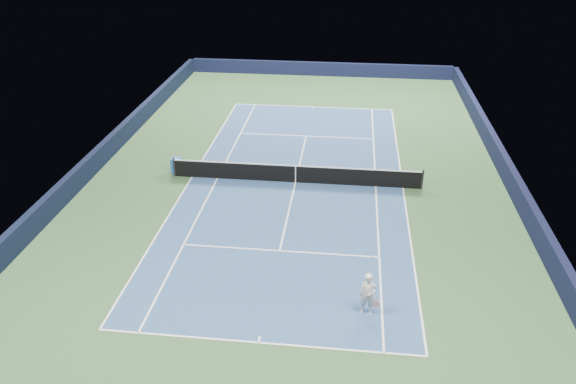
# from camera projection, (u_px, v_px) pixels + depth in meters

# --- Properties ---
(ground) EXTENTS (40.00, 40.00, 0.00)m
(ground) POSITION_uv_depth(u_px,v_px,m) (295.00, 182.00, 29.00)
(ground) COLOR #2D4F2B
(ground) RESTS_ON ground
(wall_far) EXTENTS (22.00, 0.35, 1.10)m
(wall_far) POSITION_uv_depth(u_px,v_px,m) (320.00, 69.00, 46.17)
(wall_far) COLOR black
(wall_far) RESTS_ON ground
(wall_right) EXTENTS (0.35, 40.00, 1.10)m
(wall_right) POSITION_uv_depth(u_px,v_px,m) (514.00, 184.00, 27.64)
(wall_right) COLOR black
(wall_right) RESTS_ON ground
(wall_left) EXTENTS (0.35, 40.00, 1.10)m
(wall_left) POSITION_uv_depth(u_px,v_px,m) (93.00, 163.00, 29.84)
(wall_left) COLOR black
(wall_left) RESTS_ON ground
(court_surface) EXTENTS (10.97, 23.77, 0.01)m
(court_surface) POSITION_uv_depth(u_px,v_px,m) (295.00, 182.00, 29.00)
(court_surface) COLOR navy
(court_surface) RESTS_ON ground
(baseline_far) EXTENTS (10.97, 0.08, 0.00)m
(baseline_far) POSITION_uv_depth(u_px,v_px,m) (313.00, 107.00, 39.44)
(baseline_far) COLOR white
(baseline_far) RESTS_ON ground
(baseline_near) EXTENTS (10.97, 0.08, 0.00)m
(baseline_near) POSITION_uv_depth(u_px,v_px,m) (258.00, 343.00, 18.54)
(baseline_near) COLOR white
(baseline_near) RESTS_ON ground
(sideline_doubles_right) EXTENTS (0.08, 23.77, 0.00)m
(sideline_doubles_right) POSITION_uv_depth(u_px,v_px,m) (403.00, 188.00, 28.44)
(sideline_doubles_right) COLOR white
(sideline_doubles_right) RESTS_ON ground
(sideline_doubles_left) EXTENTS (0.08, 23.77, 0.00)m
(sideline_doubles_left) POSITION_uv_depth(u_px,v_px,m) (192.00, 177.00, 29.55)
(sideline_doubles_left) COLOR white
(sideline_doubles_left) RESTS_ON ground
(sideline_singles_right) EXTENTS (0.08, 23.77, 0.00)m
(sideline_singles_right) POSITION_uv_depth(u_px,v_px,m) (376.00, 186.00, 28.57)
(sideline_singles_right) COLOR white
(sideline_singles_right) RESTS_ON ground
(sideline_singles_left) EXTENTS (0.08, 23.77, 0.00)m
(sideline_singles_left) POSITION_uv_depth(u_px,v_px,m) (218.00, 178.00, 29.41)
(sideline_singles_left) COLOR white
(sideline_singles_left) RESTS_ON ground
(service_line_far) EXTENTS (8.23, 0.08, 0.00)m
(service_line_far) POSITION_uv_depth(u_px,v_px,m) (306.00, 136.00, 34.62)
(service_line_far) COLOR white
(service_line_far) RESTS_ON ground
(service_line_near) EXTENTS (8.23, 0.08, 0.00)m
(service_line_near) POSITION_uv_depth(u_px,v_px,m) (280.00, 251.00, 23.37)
(service_line_near) COLOR white
(service_line_near) RESTS_ON ground
(center_service_line) EXTENTS (0.08, 12.80, 0.00)m
(center_service_line) POSITION_uv_depth(u_px,v_px,m) (295.00, 182.00, 28.99)
(center_service_line) COLOR white
(center_service_line) RESTS_ON ground
(center_mark_far) EXTENTS (0.08, 0.30, 0.00)m
(center_mark_far) POSITION_uv_depth(u_px,v_px,m) (313.00, 108.00, 39.31)
(center_mark_far) COLOR white
(center_mark_far) RESTS_ON ground
(center_mark_near) EXTENTS (0.08, 0.30, 0.00)m
(center_mark_near) POSITION_uv_depth(u_px,v_px,m) (259.00, 339.00, 18.68)
(center_mark_near) COLOR white
(center_mark_near) RESTS_ON ground
(tennis_net) EXTENTS (12.90, 0.10, 1.07)m
(tennis_net) POSITION_uv_depth(u_px,v_px,m) (296.00, 174.00, 28.76)
(tennis_net) COLOR black
(tennis_net) RESTS_ON ground
(sponsor_cube) EXTENTS (0.59, 0.50, 0.84)m
(sponsor_cube) POSITION_uv_depth(u_px,v_px,m) (177.00, 166.00, 29.83)
(sponsor_cube) COLOR blue
(sponsor_cube) RESTS_ON ground
(tennis_player) EXTENTS (0.76, 1.23, 1.78)m
(tennis_player) POSITION_uv_depth(u_px,v_px,m) (368.00, 294.00, 19.49)
(tennis_player) COLOR silver
(tennis_player) RESTS_ON ground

